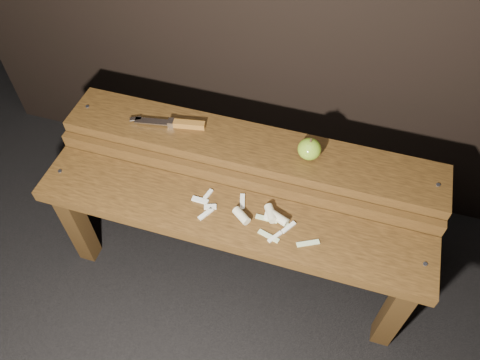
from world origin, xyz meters
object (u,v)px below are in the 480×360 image
(bench_rear_tier, at_px, (250,162))
(knife, at_px, (180,124))
(bench_front_tier, at_px, (228,230))
(apple, at_px, (309,149))

(bench_rear_tier, relative_size, knife, 4.90)
(bench_rear_tier, distance_m, knife, 0.25)
(bench_front_tier, bearing_deg, apple, 51.88)
(knife, bearing_deg, bench_front_tier, -45.24)
(bench_front_tier, height_order, knife, knife)
(bench_front_tier, xyz_separation_m, bench_rear_tier, (0.00, 0.23, 0.06))
(bench_rear_tier, relative_size, apple, 15.87)
(knife, bearing_deg, bench_rear_tier, -2.63)
(bench_front_tier, distance_m, bench_rear_tier, 0.23)
(bench_rear_tier, bearing_deg, knife, 177.37)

